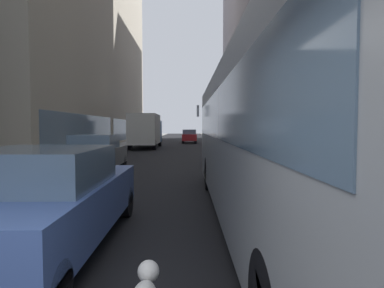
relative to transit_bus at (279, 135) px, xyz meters
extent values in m
plane|color=black|center=(-2.80, 29.58, -1.78)|extent=(120.00, 120.00, 0.00)
cube|color=gray|center=(-8.50, 29.58, -1.70)|extent=(2.40, 110.00, 0.15)
cube|color=#ADA89E|center=(2.90, 29.58, -1.70)|extent=(2.40, 110.00, 0.15)
cube|color=slate|center=(-9.10, 17.25, -0.18)|extent=(0.08, 14.98, 2.40)
cube|color=#B2A893|center=(-14.70, 37.99, 14.33)|extent=(10.67, 23.77, 32.21)
cube|color=slate|center=(-9.38, 37.99, -0.18)|extent=(0.08, 21.39, 2.40)
cube|color=slate|center=(4.01, 23.89, -0.18)|extent=(0.08, 16.94, 2.40)
cube|color=slate|center=(9.10, 45.24, 11.15)|extent=(8.84, 18.89, 25.85)
cube|color=slate|center=(4.70, 45.24, -0.18)|extent=(0.08, 17.00, 2.40)
cube|color=#999EA3|center=(0.00, -0.01, -0.10)|extent=(2.55, 11.50, 2.75)
cube|color=slate|center=(0.00, -0.01, 0.39)|extent=(2.57, 11.04, 0.90)
cube|color=black|center=(0.00, 5.69, -1.23)|extent=(2.55, 0.16, 0.44)
cylinder|color=black|center=(-1.12, 3.54, -1.28)|extent=(0.30, 1.00, 1.00)
cylinder|color=black|center=(1.13, 3.54, -1.28)|extent=(0.30, 1.00, 1.00)
cube|color=silver|center=(-1.45, 5.14, 0.72)|extent=(0.08, 0.24, 0.40)
cube|color=red|center=(-1.60, 33.57, -1.08)|extent=(1.71, 4.41, 0.75)
cube|color=slate|center=(-1.60, 33.35, -0.43)|extent=(1.57, 1.99, 0.55)
cylinder|color=black|center=(-2.34, 35.36, -1.46)|extent=(0.22, 0.64, 0.64)
cylinder|color=black|center=(-0.86, 35.36, -1.46)|extent=(0.22, 0.64, 0.64)
cylinder|color=black|center=(-2.34, 31.78, -1.46)|extent=(0.22, 0.64, 0.64)
cylinder|color=black|center=(-0.86, 31.78, -1.46)|extent=(0.22, 0.64, 0.64)
cube|color=slate|center=(-5.60, 7.18, -1.08)|extent=(1.77, 4.16, 0.75)
cube|color=slate|center=(-5.60, 6.97, -0.43)|extent=(1.63, 1.87, 0.55)
cylinder|color=black|center=(-6.37, 8.84, -1.46)|extent=(0.22, 0.64, 0.64)
cylinder|color=black|center=(-4.83, 8.84, -1.46)|extent=(0.22, 0.64, 0.64)
cylinder|color=black|center=(-6.37, 5.52, -1.46)|extent=(0.22, 0.64, 0.64)
cylinder|color=black|center=(-4.83, 5.52, -1.46)|extent=(0.22, 0.64, 0.64)
cube|color=#4C6BB7|center=(-4.00, -1.46, -1.08)|extent=(1.91, 4.75, 0.75)
cube|color=slate|center=(-4.00, -1.69, -0.43)|extent=(1.76, 2.14, 0.55)
cylinder|color=black|center=(-4.84, 0.50, -1.46)|extent=(0.22, 0.64, 0.64)
cylinder|color=black|center=(-3.16, 0.50, -1.46)|extent=(0.22, 0.64, 0.64)
cube|color=#19519E|center=(-5.60, 26.62, -0.28)|extent=(2.30, 2.00, 2.10)
cube|color=silver|center=(-5.60, 22.87, -0.03)|extent=(2.30, 5.50, 2.60)
cylinder|color=black|center=(-6.61, 26.62, -1.33)|extent=(0.28, 0.90, 0.90)
cylinder|color=black|center=(-4.59, 26.62, -1.33)|extent=(0.28, 0.90, 0.90)
cylinder|color=black|center=(-6.61, 21.12, -1.33)|extent=(0.28, 0.90, 0.90)
cylinder|color=black|center=(-4.59, 21.12, -1.33)|extent=(0.28, 0.90, 0.90)
sphere|color=white|center=(-2.18, -3.62, -1.16)|extent=(0.20, 0.20, 0.20)
sphere|color=black|center=(-2.24, -3.60, -1.14)|extent=(0.07, 0.07, 0.07)
sphere|color=black|center=(-2.12, -3.60, -1.14)|extent=(0.07, 0.07, 0.07)
camera|label=1|loc=(-1.82, -6.59, 0.16)|focal=31.08mm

